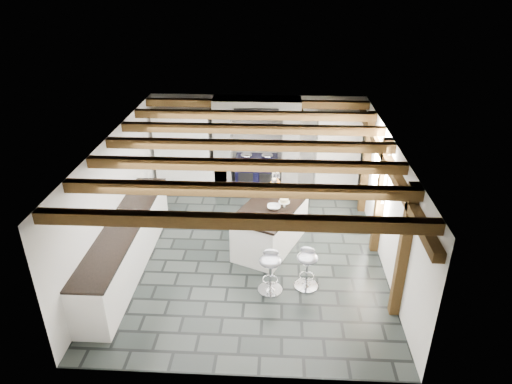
# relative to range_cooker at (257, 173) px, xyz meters

# --- Properties ---
(ground) EXTENTS (6.00, 6.00, 0.00)m
(ground) POSITION_rel_range_cooker_xyz_m (0.00, -2.68, -0.47)
(ground) COLOR black
(ground) RESTS_ON ground
(room_shell) EXTENTS (6.00, 6.03, 6.00)m
(room_shell) POSITION_rel_range_cooker_xyz_m (-0.61, -1.26, 0.60)
(room_shell) COLOR silver
(room_shell) RESTS_ON ground
(range_cooker) EXTENTS (1.00, 0.63, 0.99)m
(range_cooker) POSITION_rel_range_cooker_xyz_m (0.00, 0.00, 0.00)
(range_cooker) COLOR black
(range_cooker) RESTS_ON ground
(kitchen_island) EXTENTS (1.60, 2.05, 1.20)m
(kitchen_island) POSITION_rel_range_cooker_xyz_m (0.40, -2.42, -0.00)
(kitchen_island) COLOR white
(kitchen_island) RESTS_ON ground
(bar_stool_near) EXTENTS (0.46, 0.46, 0.76)m
(bar_stool_near) POSITION_rel_range_cooker_xyz_m (1.05, -3.69, 0.01)
(bar_stool_near) COLOR silver
(bar_stool_near) RESTS_ON ground
(bar_stool_far) EXTENTS (0.42, 0.42, 0.79)m
(bar_stool_far) POSITION_rel_range_cooker_xyz_m (0.42, -3.83, 0.02)
(bar_stool_far) COLOR silver
(bar_stool_far) RESTS_ON ground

